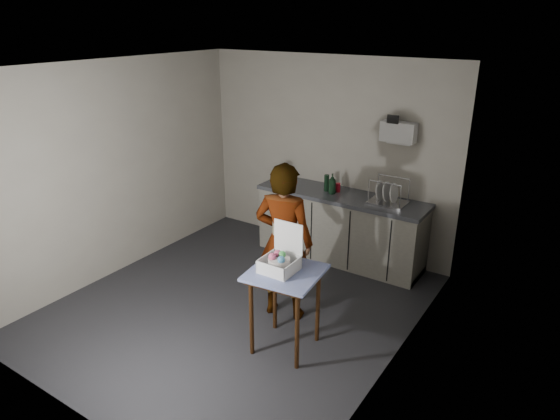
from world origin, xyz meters
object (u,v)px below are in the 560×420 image
Objects in this scene: kitchen_counter at (340,229)px; paper_towel at (281,174)px; bakery_box at (280,260)px; dish_rack at (387,198)px; side_table at (285,281)px; dark_bottle at (327,183)px; soda_can at (338,188)px; soap_bottle at (332,184)px; standing_man at (284,242)px.

kitchen_counter is 1.10m from paper_towel.
dish_rack is at bearing 83.35° from bakery_box.
dish_rack is 1.02× the size of bakery_box.
dish_rack is (0.16, 2.03, 0.25)m from side_table.
soda_can is at bearing 18.56° from dark_bottle.
dark_bottle is at bearing 152.91° from soap_bottle.
side_table is 2.15m from soda_can.
soap_bottle is 0.61× the size of bakery_box.
kitchen_counter is 0.82m from dish_rack.
paper_towel is 1.53m from dish_rack.
bakery_box is at bearing -79.12° from kitchen_counter.
side_table is 7.14× the size of soda_can.
soap_bottle reaches higher than dark_bottle.
standing_man is at bearing 118.10° from side_table.
dish_rack is at bearing -121.22° from standing_man.
soap_bottle reaches higher than kitchen_counter.
soap_bottle is at bearing -106.48° from soda_can.
standing_man is (-0.34, 0.49, 0.13)m from side_table.
soap_bottle reaches higher than soda_can.
dark_bottle is at bearing 102.03° from side_table.
soda_can is 0.54× the size of dark_bottle.
soda_can is at bearing 73.52° from soap_bottle.
soda_can is at bearing 146.60° from kitchen_counter.
side_table is 3.13× the size of soap_bottle.
soda_can is 0.26× the size of dish_rack.
bakery_box is (0.62, -2.03, -0.09)m from dark_bottle.
dish_rack is at bearing 5.05° from soap_bottle.
dark_bottle is at bearing -90.74° from standing_man.
soap_bottle is 0.80m from paper_towel.
standing_man is 1.50m from soap_bottle.
standing_man is at bearing -83.10° from soda_can.
soap_bottle is 0.13m from dark_bottle.
standing_man is 1.58m from dark_bottle.
soda_can is 0.16m from dark_bottle.
standing_man is at bearing 119.06° from bakery_box.
paper_towel is at bearing 122.75° from bakery_box.
paper_towel is at bearing -68.79° from standing_man.
standing_man is 3.92× the size of bakery_box.
bakery_box reaches higher than soap_bottle.
dish_rack is at bearing 0.41° from dark_bottle.
side_table is 1.88× the size of dish_rack.
paper_towel is (-0.92, -0.02, 0.60)m from kitchen_counter.
kitchen_counter is 0.63m from dark_bottle.
kitchen_counter is 1.59m from standing_man.
bakery_box is at bearing -96.22° from dish_rack.
soda_can is at bearing 97.93° from side_table.
soda_can is (-0.08, 0.05, 0.54)m from kitchen_counter.
standing_man is 0.58m from bakery_box.
dish_rack is 2.05m from bakery_box.
kitchen_counter is 2.68× the size of side_table.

